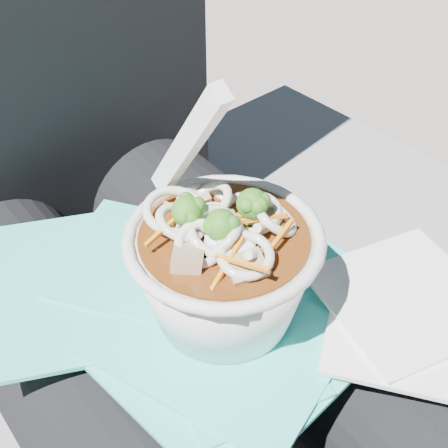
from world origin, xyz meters
TOP-DOWN VIEW (x-y plane):
  - stone_ledge at (0.00, 0.15)m, footprint 1.03×0.57m
  - lap at (0.00, 0.00)m, footprint 0.32×0.48m
  - person_body at (0.00, 0.09)m, footprint 0.34×0.94m
  - plastic_bag at (-0.01, 0.01)m, footprint 0.29×0.32m
  - napkins at (0.10, -0.11)m, footprint 0.17×0.17m
  - udon_bowl at (0.00, -0.02)m, footprint 0.14×0.15m

SIDE VIEW (x-z plane):
  - stone_ledge at x=0.00m, z-range 0.00..0.43m
  - lap at x=0.00m, z-range 0.43..0.58m
  - person_body at x=0.00m, z-range 0.05..1.02m
  - plastic_bag at x=-0.01m, z-range 0.58..0.59m
  - napkins at x=0.10m, z-range 0.59..0.60m
  - udon_bowl at x=0.00m, z-range 0.55..0.73m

